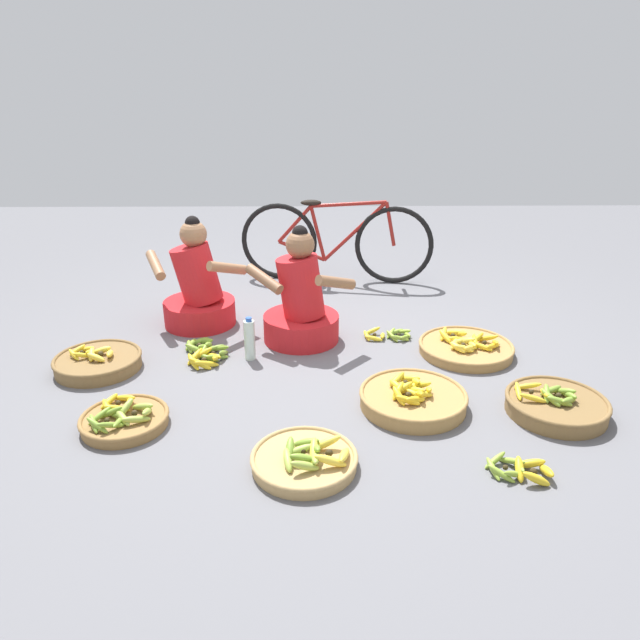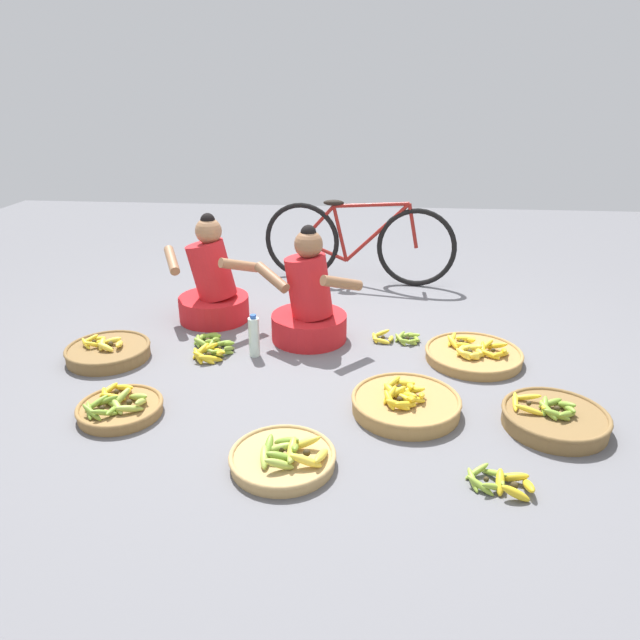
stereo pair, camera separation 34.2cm
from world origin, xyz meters
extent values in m
plane|color=slate|center=(0.00, 0.00, 0.00)|extent=(10.00, 10.00, 0.00)
cylinder|color=red|center=(-0.12, 0.30, 0.09)|extent=(0.52, 0.52, 0.18)
cylinder|color=red|center=(-0.12, 0.30, 0.39)|extent=(0.39, 0.35, 0.45)
sphere|color=#8C6042|center=(-0.12, 0.30, 0.68)|extent=(0.19, 0.19, 0.19)
sphere|color=black|center=(-0.12, 0.30, 0.75)|extent=(0.10, 0.10, 0.10)
cylinder|color=#8C6042|center=(-0.36, 0.22, 0.47)|extent=(0.27, 0.26, 0.16)
cylinder|color=#8C6042|center=(0.11, 0.15, 0.47)|extent=(0.28, 0.25, 0.16)
cylinder|color=red|center=(-0.87, 0.60, 0.09)|extent=(0.52, 0.52, 0.18)
cylinder|color=red|center=(-0.87, 0.60, 0.39)|extent=(0.40, 0.32, 0.46)
sphere|color=#9E704C|center=(-0.87, 0.60, 0.68)|extent=(0.19, 0.19, 0.19)
sphere|color=black|center=(-0.87, 0.60, 0.75)|extent=(0.10, 0.10, 0.10)
cylinder|color=#9E704C|center=(-1.15, 0.55, 0.47)|extent=(0.20, 0.31, 0.16)
cylinder|color=#9E704C|center=(-0.63, 0.47, 0.47)|extent=(0.27, 0.26, 0.16)
torus|color=black|center=(-0.34, 1.67, 0.34)|extent=(0.68, 0.14, 0.68)
torus|color=black|center=(0.67, 1.52, 0.34)|extent=(0.68, 0.14, 0.68)
cylinder|color=maroon|center=(0.33, 1.57, 0.45)|extent=(0.55, 0.11, 0.55)
cylinder|color=maroon|center=(0.01, 1.62, 0.43)|extent=(0.15, 0.05, 0.49)
cylinder|color=maroon|center=(0.27, 1.58, 0.69)|extent=(0.65, 0.12, 0.08)
cylinder|color=maroon|center=(-0.14, 1.64, 0.27)|extent=(0.42, 0.09, 0.18)
cylinder|color=maroon|center=(-0.20, 1.65, 0.50)|extent=(0.32, 0.08, 0.35)
cylinder|color=maroon|center=(0.63, 1.53, 0.53)|extent=(0.11, 0.05, 0.38)
ellipsoid|color=black|center=(-0.05, 1.63, 0.70)|extent=(0.18, 0.08, 0.05)
cylinder|color=brown|center=(1.27, -0.69, 0.04)|extent=(0.53, 0.53, 0.08)
torus|color=brown|center=(1.27, -0.69, 0.08)|extent=(0.54, 0.54, 0.02)
ellipsoid|color=olive|center=(1.33, -0.68, 0.11)|extent=(0.06, 0.14, 0.06)
ellipsoid|color=olive|center=(1.31, -0.66, 0.11)|extent=(0.11, 0.13, 0.08)
ellipsoid|color=olive|center=(1.25, -0.64, 0.11)|extent=(0.14, 0.08, 0.06)
ellipsoid|color=olive|center=(1.21, -0.68, 0.11)|extent=(0.07, 0.14, 0.08)
ellipsoid|color=olive|center=(1.21, -0.72, 0.11)|extent=(0.10, 0.14, 0.07)
ellipsoid|color=olive|center=(1.25, -0.75, 0.11)|extent=(0.14, 0.07, 0.06)
ellipsoid|color=olive|center=(1.30, -0.74, 0.11)|extent=(0.13, 0.11, 0.06)
sphere|color=#382D19|center=(1.27, -0.69, 0.11)|extent=(0.03, 0.03, 0.03)
ellipsoid|color=yellow|center=(1.20, -0.66, 0.11)|extent=(0.06, 0.16, 0.07)
ellipsoid|color=yellow|center=(1.14, -0.58, 0.10)|extent=(0.16, 0.04, 0.06)
ellipsoid|color=yellow|center=(1.07, -0.64, 0.11)|extent=(0.05, 0.16, 0.06)
ellipsoid|color=yellow|center=(1.12, -0.71, 0.11)|extent=(0.16, 0.06, 0.06)
sphere|color=#382D19|center=(1.14, -0.65, 0.11)|extent=(0.03, 0.03, 0.03)
cylinder|color=olive|center=(-1.02, -0.78, 0.03)|extent=(0.44, 0.44, 0.05)
torus|color=olive|center=(-1.02, -0.78, 0.05)|extent=(0.46, 0.46, 0.02)
ellipsoid|color=#9EB747|center=(-0.90, -0.79, 0.09)|extent=(0.04, 0.15, 0.09)
ellipsoid|color=#9EB747|center=(-0.94, -0.74, 0.09)|extent=(0.15, 0.09, 0.08)
ellipsoid|color=#9EB747|center=(-1.02, -0.77, 0.09)|extent=(0.09, 0.15, 0.09)
ellipsoid|color=#9EB747|center=(-1.01, -0.84, 0.08)|extent=(0.12, 0.14, 0.06)
ellipsoid|color=#9EB747|center=(-0.94, -0.85, 0.08)|extent=(0.15, 0.09, 0.06)
sphere|color=#382D19|center=(-0.96, -0.79, 0.08)|extent=(0.03, 0.03, 0.03)
ellipsoid|color=gold|center=(-1.02, -0.67, 0.08)|extent=(0.06, 0.14, 0.07)
ellipsoid|color=gold|center=(-1.06, -0.63, 0.08)|extent=(0.14, 0.07, 0.05)
ellipsoid|color=gold|center=(-1.13, -0.66, 0.08)|extent=(0.08, 0.14, 0.05)
ellipsoid|color=gold|center=(-1.13, -0.72, 0.08)|extent=(0.10, 0.13, 0.05)
ellipsoid|color=gold|center=(-1.07, -0.75, 0.08)|extent=(0.14, 0.06, 0.07)
sphere|color=#382D19|center=(-1.08, -0.69, 0.08)|extent=(0.03, 0.03, 0.03)
ellipsoid|color=olive|center=(-1.02, -0.86, 0.08)|extent=(0.04, 0.15, 0.05)
ellipsoid|color=olive|center=(-1.05, -0.81, 0.08)|extent=(0.14, 0.10, 0.05)
ellipsoid|color=olive|center=(-1.09, -0.80, 0.09)|extent=(0.14, 0.03, 0.09)
ellipsoid|color=olive|center=(-1.13, -0.82, 0.08)|extent=(0.11, 0.13, 0.07)
ellipsoid|color=olive|center=(-1.14, -0.89, 0.08)|extent=(0.10, 0.14, 0.06)
ellipsoid|color=olive|center=(-1.11, -0.92, 0.09)|extent=(0.14, 0.09, 0.08)
ellipsoid|color=olive|center=(-1.05, -0.91, 0.09)|extent=(0.13, 0.11, 0.08)
sphere|color=#382D19|center=(-1.08, -0.86, 0.08)|extent=(0.03, 0.03, 0.03)
cylinder|color=#A87F47|center=(0.97, 0.07, 0.03)|extent=(0.61, 0.61, 0.06)
torus|color=#A87F47|center=(0.97, 0.07, 0.06)|extent=(0.62, 0.62, 0.02)
ellipsoid|color=gold|center=(1.15, 0.04, 0.09)|extent=(0.05, 0.15, 0.08)
ellipsoid|color=gold|center=(1.11, 0.10, 0.09)|extent=(0.14, 0.10, 0.09)
ellipsoid|color=gold|center=(1.04, 0.10, 0.09)|extent=(0.13, 0.12, 0.08)
ellipsoid|color=gold|center=(1.02, 0.05, 0.09)|extent=(0.05, 0.15, 0.08)
ellipsoid|color=gold|center=(1.05, -0.01, 0.08)|extent=(0.14, 0.11, 0.05)
ellipsoid|color=gold|center=(1.12, 0.00, 0.08)|extent=(0.13, 0.12, 0.05)
sphere|color=#382D19|center=(1.08, 0.05, 0.08)|extent=(0.03, 0.03, 0.03)
ellipsoid|color=yellow|center=(0.96, 0.17, 0.09)|extent=(0.07, 0.15, 0.09)
ellipsoid|color=yellow|center=(0.93, 0.21, 0.09)|extent=(0.14, 0.11, 0.07)
ellipsoid|color=yellow|center=(0.84, 0.18, 0.09)|extent=(0.09, 0.15, 0.08)
ellipsoid|color=yellow|center=(0.84, 0.13, 0.09)|extent=(0.10, 0.14, 0.08)
ellipsoid|color=yellow|center=(0.92, 0.10, 0.09)|extent=(0.15, 0.08, 0.07)
sphere|color=#382D19|center=(0.90, 0.16, 0.09)|extent=(0.03, 0.03, 0.03)
ellipsoid|color=yellow|center=(0.99, 0.01, 0.09)|extent=(0.05, 0.13, 0.07)
ellipsoid|color=yellow|center=(0.96, 0.05, 0.09)|extent=(0.13, 0.10, 0.09)
ellipsoid|color=yellow|center=(0.92, 0.06, 0.08)|extent=(0.14, 0.07, 0.06)
ellipsoid|color=yellow|center=(0.88, 0.03, 0.08)|extent=(0.09, 0.13, 0.06)
ellipsoid|color=yellow|center=(0.89, -0.03, 0.08)|extent=(0.11, 0.13, 0.06)
ellipsoid|color=yellow|center=(0.92, -0.05, 0.09)|extent=(0.13, 0.05, 0.07)
ellipsoid|color=yellow|center=(0.97, -0.04, 0.08)|extent=(0.12, 0.11, 0.06)
sphere|color=#382D19|center=(0.93, 0.00, 0.09)|extent=(0.03, 0.03, 0.03)
cylinder|color=#A87F47|center=(0.51, -0.61, 0.04)|extent=(0.58, 0.58, 0.08)
torus|color=#A87F47|center=(0.51, -0.61, 0.08)|extent=(0.59, 0.59, 0.02)
ellipsoid|color=yellow|center=(0.59, -0.62, 0.11)|extent=(0.05, 0.12, 0.08)
ellipsoid|color=yellow|center=(0.56, -0.57, 0.11)|extent=(0.12, 0.08, 0.08)
ellipsoid|color=yellow|center=(0.51, -0.57, 0.10)|extent=(0.12, 0.09, 0.06)
ellipsoid|color=yellow|center=(0.49, -0.60, 0.10)|extent=(0.06, 0.12, 0.06)
ellipsoid|color=yellow|center=(0.51, -0.65, 0.10)|extent=(0.11, 0.10, 0.05)
ellipsoid|color=yellow|center=(0.55, -0.66, 0.11)|extent=(0.12, 0.07, 0.07)
sphere|color=#382D19|center=(0.54, -0.61, 0.10)|extent=(0.03, 0.03, 0.03)
ellipsoid|color=yellow|center=(0.53, -0.53, 0.11)|extent=(0.05, 0.14, 0.09)
ellipsoid|color=yellow|center=(0.50, -0.49, 0.11)|extent=(0.13, 0.10, 0.07)
ellipsoid|color=yellow|center=(0.43, -0.50, 0.11)|extent=(0.12, 0.12, 0.08)
ellipsoid|color=yellow|center=(0.42, -0.57, 0.10)|extent=(0.10, 0.13, 0.06)
ellipsoid|color=yellow|center=(0.48, -0.60, 0.11)|extent=(0.14, 0.06, 0.08)
sphere|color=#382D19|center=(0.47, -0.54, 0.11)|extent=(0.03, 0.03, 0.03)
ellipsoid|color=gold|center=(0.53, -0.67, 0.11)|extent=(0.04, 0.14, 0.09)
ellipsoid|color=gold|center=(0.51, -0.62, 0.11)|extent=(0.13, 0.12, 0.07)
ellipsoid|color=gold|center=(0.45, -0.61, 0.11)|extent=(0.14, 0.09, 0.09)
ellipsoid|color=gold|center=(0.42, -0.64, 0.11)|extent=(0.10, 0.13, 0.09)
ellipsoid|color=gold|center=(0.41, -0.69, 0.11)|extent=(0.08, 0.14, 0.09)
ellipsoid|color=gold|center=(0.46, -0.73, 0.11)|extent=(0.14, 0.06, 0.07)
ellipsoid|color=gold|center=(0.50, -0.72, 0.11)|extent=(0.14, 0.10, 0.07)
sphere|color=#382D19|center=(0.47, -0.67, 0.11)|extent=(0.03, 0.03, 0.03)
cylinder|color=brown|center=(-1.38, -0.13, 0.04)|extent=(0.52, 0.52, 0.08)
torus|color=brown|center=(-1.38, -0.13, 0.08)|extent=(0.53, 0.53, 0.02)
ellipsoid|color=yellow|center=(-1.30, -0.13, 0.10)|extent=(0.06, 0.13, 0.06)
ellipsoid|color=yellow|center=(-1.37, -0.09, 0.11)|extent=(0.13, 0.06, 0.07)
ellipsoid|color=yellow|center=(-1.41, -0.15, 0.11)|extent=(0.06, 0.13, 0.07)
ellipsoid|color=yellow|center=(-1.36, -0.19, 0.11)|extent=(0.13, 0.06, 0.07)
sphere|color=#382D19|center=(-1.35, -0.14, 0.11)|extent=(0.03, 0.03, 0.03)
ellipsoid|color=yellow|center=(-1.43, -0.11, 0.10)|extent=(0.03, 0.12, 0.07)
ellipsoid|color=yellow|center=(-1.46, -0.06, 0.10)|extent=(0.12, 0.07, 0.06)
ellipsoid|color=yellow|center=(-1.52, -0.07, 0.10)|extent=(0.10, 0.11, 0.06)
ellipsoid|color=yellow|center=(-1.52, -0.14, 0.10)|extent=(0.10, 0.10, 0.06)
ellipsoid|color=yellow|center=(-1.46, -0.15, 0.10)|extent=(0.12, 0.07, 0.07)
sphere|color=#382D19|center=(-1.48, -0.10, 0.10)|extent=(0.03, 0.03, 0.03)
cylinder|color=tan|center=(-0.09, -1.14, 0.03)|extent=(0.49, 0.49, 0.05)
torus|color=tan|center=(-0.09, -1.14, 0.05)|extent=(0.50, 0.50, 0.02)
ellipsoid|color=yellow|center=(0.10, -1.17, 0.08)|extent=(0.08, 0.17, 0.07)
ellipsoid|color=yellow|center=(0.01, -1.09, 0.09)|extent=(0.16, 0.07, 0.09)
ellipsoid|color=yellow|center=(-0.04, -1.15, 0.09)|extent=(0.05, 0.16, 0.09)
ellipsoid|color=yellow|center=(0.03, -1.22, 0.09)|extent=(0.16, 0.05, 0.09)
sphere|color=#382D19|center=(0.03, -1.15, 0.08)|extent=(0.03, 0.03, 0.03)
ellipsoid|color=olive|center=(-0.03, -1.12, 0.09)|extent=(0.06, 0.14, 0.09)
ellipsoid|color=olive|center=(-0.08, -1.08, 0.09)|extent=(0.15, 0.07, 0.08)
ellipsoid|color=olive|center=(-0.15, -1.13, 0.09)|extent=(0.05, 0.14, 0.09)
ellipsoid|color=olive|center=(-0.09, -1.20, 0.08)|extent=(0.14, 0.05, 0.08)
sphere|color=#382D19|center=(-0.09, -1.14, 0.08)|extent=(0.04, 0.04, 0.04)
ellipsoid|color=#9EB747|center=(-0.03, -1.20, 0.08)|extent=(0.04, 0.15, 0.08)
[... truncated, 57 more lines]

